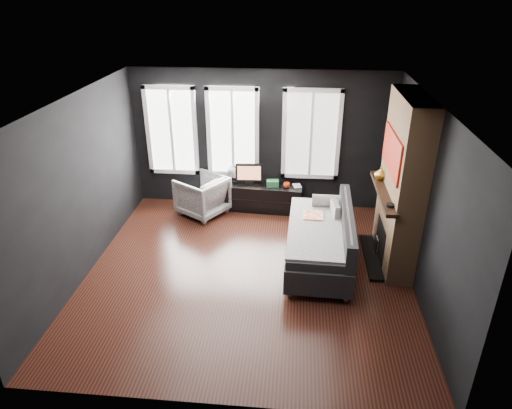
# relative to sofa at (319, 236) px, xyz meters

# --- Properties ---
(floor) EXTENTS (5.00, 5.00, 0.00)m
(floor) POSITION_rel_sofa_xyz_m (-1.10, -0.42, -0.47)
(floor) COLOR black
(floor) RESTS_ON ground
(ceiling) EXTENTS (5.00, 5.00, 0.00)m
(ceiling) POSITION_rel_sofa_xyz_m (-1.10, -0.42, 2.23)
(ceiling) COLOR white
(ceiling) RESTS_ON ground
(wall_back) EXTENTS (5.00, 0.02, 2.70)m
(wall_back) POSITION_rel_sofa_xyz_m (-1.10, 2.08, 0.88)
(wall_back) COLOR black
(wall_back) RESTS_ON ground
(wall_left) EXTENTS (0.02, 5.00, 2.70)m
(wall_left) POSITION_rel_sofa_xyz_m (-3.60, -0.42, 0.88)
(wall_left) COLOR black
(wall_left) RESTS_ON ground
(wall_right) EXTENTS (0.02, 5.00, 2.70)m
(wall_right) POSITION_rel_sofa_xyz_m (1.40, -0.42, 0.88)
(wall_right) COLOR black
(wall_right) RESTS_ON ground
(windows) EXTENTS (4.00, 0.16, 1.76)m
(windows) POSITION_rel_sofa_xyz_m (-1.55, 2.04, 1.91)
(windows) COLOR white
(windows) RESTS_ON wall_back
(fireplace) EXTENTS (0.70, 1.62, 2.70)m
(fireplace) POSITION_rel_sofa_xyz_m (1.20, 0.18, 0.88)
(fireplace) COLOR #93724C
(fireplace) RESTS_ON floor
(sofa) EXTENTS (1.16, 2.22, 0.94)m
(sofa) POSITION_rel_sofa_xyz_m (0.00, 0.00, 0.00)
(sofa) COLOR black
(sofa) RESTS_ON floor
(stripe_pillow) EXTENTS (0.14, 0.38, 0.37)m
(stripe_pillow) POSITION_rel_sofa_xyz_m (0.25, 0.43, 0.21)
(stripe_pillow) COLOR gray
(stripe_pillow) RESTS_ON sofa
(armchair) EXTENTS (1.08, 1.10, 0.84)m
(armchair) POSITION_rel_sofa_xyz_m (-2.20, 1.52, -0.05)
(armchair) COLOR silver
(armchair) RESTS_ON floor
(media_console) EXTENTS (1.55, 0.58, 0.52)m
(media_console) POSITION_rel_sofa_xyz_m (-1.03, 1.82, -0.21)
(media_console) COLOR black
(media_console) RESTS_ON floor
(monitor) EXTENTS (0.53, 0.15, 0.47)m
(monitor) POSITION_rel_sofa_xyz_m (-1.32, 1.85, 0.29)
(monitor) COLOR black
(monitor) RESTS_ON media_console
(desk_fan) EXTENTS (0.27, 0.27, 0.37)m
(desk_fan) POSITION_rel_sofa_xyz_m (-1.62, 1.89, 0.24)
(desk_fan) COLOR #A3A3A3
(desk_fan) RESTS_ON media_console
(mug) EXTENTS (0.15, 0.13, 0.13)m
(mug) POSITION_rel_sofa_xyz_m (-0.58, 1.73, 0.12)
(mug) COLOR #F24515
(mug) RESTS_ON media_console
(book) EXTENTS (0.15, 0.05, 0.20)m
(book) POSITION_rel_sofa_xyz_m (-0.45, 1.80, 0.16)
(book) COLOR #B2A08E
(book) RESTS_ON media_console
(storage_box) EXTENTS (0.25, 0.17, 0.13)m
(storage_box) POSITION_rel_sofa_xyz_m (-0.85, 1.77, 0.12)
(storage_box) COLOR #2F7543
(storage_box) RESTS_ON media_console
(mantel_vase) EXTENTS (0.21, 0.22, 0.20)m
(mantel_vase) POSITION_rel_sofa_xyz_m (0.95, 0.63, 0.86)
(mantel_vase) COLOR gold
(mantel_vase) RESTS_ON fireplace
(mantel_clock) EXTENTS (0.14, 0.14, 0.04)m
(mantel_clock) POSITION_rel_sofa_xyz_m (0.95, -0.37, 0.78)
(mantel_clock) COLOR black
(mantel_clock) RESTS_ON fireplace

